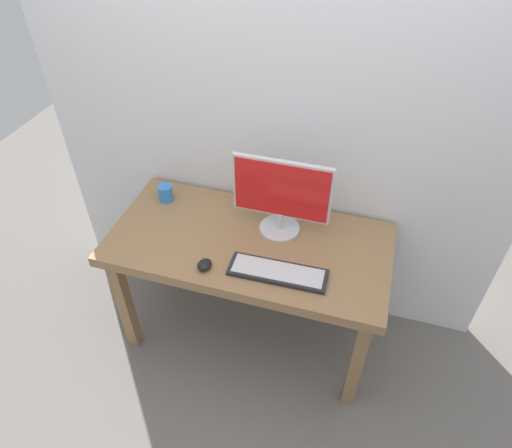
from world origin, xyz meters
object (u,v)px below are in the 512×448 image
desk (249,253)px  monitor (281,195)px  mouse (204,265)px  coffee_mug (166,193)px  keyboard_primary (278,272)px

desk → monitor: size_ratio=2.90×
monitor → desk: bearing=-134.1°
mouse → coffee_mug: (-0.40, 0.42, 0.03)m
keyboard_primary → mouse: mouse is taller
desk → coffee_mug: bearing=161.3°
monitor → coffee_mug: (-0.67, 0.05, -0.17)m
coffee_mug → desk: bearing=-18.7°
monitor → mouse: (-0.27, -0.37, -0.20)m
coffee_mug → mouse: bearing=-46.9°
desk → keyboard_primary: (0.20, -0.18, 0.10)m
monitor → keyboard_primary: monitor is taller
monitor → coffee_mug: size_ratio=5.18×
mouse → coffee_mug: coffee_mug is taller
monitor → keyboard_primary: 0.38m
keyboard_primary → mouse: 0.35m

